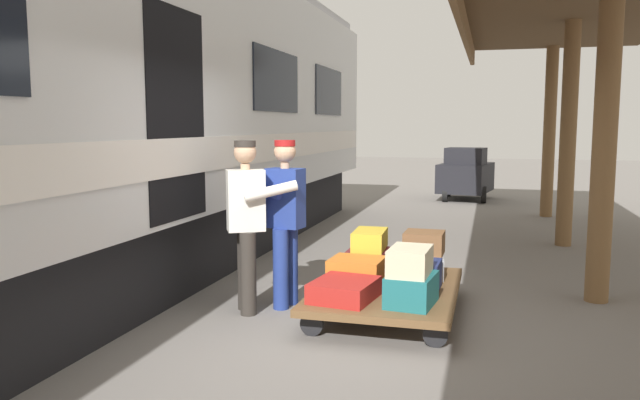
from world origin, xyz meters
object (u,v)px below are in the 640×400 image
(suitcase_cream_canvas, at_px, (410,261))
(suitcase_yellow_case, at_px, (370,240))
(suitcase_gray_aluminum, at_px, (424,265))
(suitcase_brown_leather, at_px, (424,243))
(suitcase_teal_softside, at_px, (411,289))
(baggage_tug, at_px, (466,175))
(suitcase_orange_carryall, at_px, (357,271))
(suitcase_red_plastic, at_px, (344,290))
(suitcase_maroon_trunk, at_px, (367,261))
(porter_in_overalls, at_px, (284,217))
(train_car, at_px, (42,104))
(suitcase_navy_fabric, at_px, (418,275))
(porter_by_door, at_px, (248,220))
(luggage_cart, at_px, (387,291))

(suitcase_cream_canvas, xyz_separation_m, suitcase_yellow_case, (0.57, -1.11, -0.04))
(suitcase_gray_aluminum, relative_size, suitcase_brown_leather, 1.28)
(suitcase_teal_softside, height_order, baggage_tug, baggage_tug)
(suitcase_teal_softside, relative_size, suitcase_orange_carryall, 1.02)
(suitcase_red_plastic, bearing_deg, suitcase_maroon_trunk, -90.00)
(suitcase_maroon_trunk, xyz_separation_m, suitcase_cream_canvas, (-0.59, 1.08, 0.27))
(suitcase_cream_canvas, xyz_separation_m, porter_in_overalls, (1.35, -0.54, 0.26))
(suitcase_maroon_trunk, bearing_deg, train_car, 19.27)
(suitcase_teal_softside, distance_m, suitcase_navy_fabric, 0.55)
(suitcase_maroon_trunk, distance_m, suitcase_orange_carryall, 0.55)
(train_car, distance_m, porter_in_overalls, 2.68)
(suitcase_navy_fabric, xyz_separation_m, porter_by_door, (1.64, 0.27, 0.51))
(suitcase_maroon_trunk, xyz_separation_m, suitcase_orange_carryall, (0.00, 0.55, 0.01))
(suitcase_gray_aluminum, height_order, suitcase_cream_canvas, suitcase_cream_canvas)
(luggage_cart, distance_m, suitcase_red_plastic, 0.64)
(suitcase_teal_softside, relative_size, suitcase_brown_leather, 1.31)
(porter_by_door, height_order, baggage_tug, porter_by_door)
(suitcase_navy_fabric, bearing_deg, suitcase_gray_aluminum, -90.00)
(suitcase_yellow_case, bearing_deg, porter_in_overalls, 35.97)
(suitcase_cream_canvas, relative_size, suitcase_brown_leather, 1.25)
(suitcase_orange_carryall, relative_size, suitcase_brown_leather, 1.28)
(suitcase_teal_softside, xyz_separation_m, porter_by_door, (1.64, -0.27, 0.51))
(suitcase_gray_aluminum, distance_m, suitcase_maroon_trunk, 0.61)
(train_car, relative_size, suitcase_gray_aluminum, 31.96)
(suitcase_red_plastic, bearing_deg, suitcase_yellow_case, -90.99)
(luggage_cart, distance_m, suitcase_maroon_trunk, 0.65)
(suitcase_red_plastic, xyz_separation_m, suitcase_maroon_trunk, (0.00, -1.09, 0.03))
(suitcase_maroon_trunk, relative_size, suitcase_brown_leather, 1.20)
(suitcase_red_plastic, xyz_separation_m, porter_in_overalls, (0.76, -0.55, 0.56))
(suitcase_navy_fabric, relative_size, suitcase_cream_canvas, 0.89)
(suitcase_red_plastic, bearing_deg, suitcase_cream_canvas, -178.89)
(suitcase_navy_fabric, bearing_deg, suitcase_teal_softside, 90.00)
(baggage_tug, bearing_deg, suitcase_navy_fabric, 89.66)
(suitcase_brown_leather, height_order, porter_in_overalls, porter_in_overalls)
(suitcase_gray_aluminum, bearing_deg, baggage_tug, -90.36)
(suitcase_red_plastic, relative_size, suitcase_navy_fabric, 1.36)
(porter_by_door, xyz_separation_m, baggage_tug, (-1.70, -10.10, -0.30))
(suitcase_gray_aluminum, height_order, suitcase_brown_leather, suitcase_brown_leather)
(suitcase_gray_aluminum, height_order, baggage_tug, baggage_tug)
(suitcase_red_plastic, height_order, suitcase_orange_carryall, suitcase_orange_carryall)
(porter_in_overalls, distance_m, baggage_tug, 9.93)
(suitcase_teal_softside, distance_m, porter_by_door, 1.74)
(luggage_cart, height_order, suitcase_teal_softside, suitcase_teal_softside)
(train_car, bearing_deg, suitcase_gray_aluminum, -163.68)
(suitcase_orange_carryall, xyz_separation_m, suitcase_brown_leather, (-0.60, -0.54, 0.22))
(suitcase_teal_softside, bearing_deg, suitcase_orange_carryall, -41.97)
(suitcase_teal_softside, xyz_separation_m, suitcase_gray_aluminum, (0.00, -1.09, -0.02))
(suitcase_orange_carryall, height_order, baggage_tug, baggage_tug)
(suitcase_navy_fabric, height_order, baggage_tug, baggage_tug)
(suitcase_yellow_case, distance_m, porter_by_door, 1.39)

